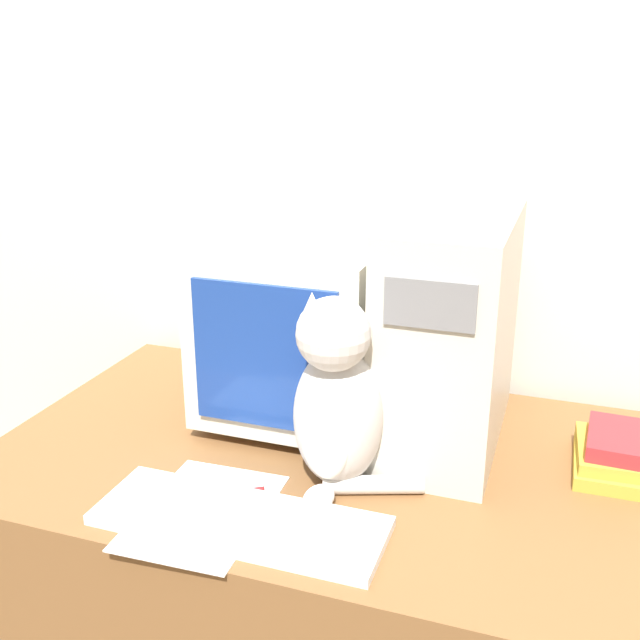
{
  "coord_description": "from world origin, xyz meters",
  "views": [
    {
      "loc": [
        0.4,
        -0.85,
        1.45
      ],
      "look_at": [
        -0.05,
        0.44,
        0.97
      ],
      "focal_mm": 42.0,
      "sensor_mm": 36.0,
      "label": 1
    }
  ],
  "objects_px": {
    "cat": "(337,403)",
    "crt_monitor": "(304,324)",
    "keyboard": "(240,520)",
    "pen": "(222,494)",
    "computer_tower": "(450,331)",
    "book_stack": "(614,453)"
  },
  "relations": [
    {
      "from": "computer_tower",
      "to": "keyboard",
      "type": "distance_m",
      "value": 0.55
    },
    {
      "from": "pen",
      "to": "computer_tower",
      "type": "bearing_deg",
      "value": 46.99
    },
    {
      "from": "crt_monitor",
      "to": "keyboard",
      "type": "xyz_separation_m",
      "value": [
        0.05,
        -0.44,
        -0.19
      ]
    },
    {
      "from": "keyboard",
      "to": "pen",
      "type": "bearing_deg",
      "value": 133.47
    },
    {
      "from": "crt_monitor",
      "to": "computer_tower",
      "type": "relative_size",
      "value": 0.93
    },
    {
      "from": "crt_monitor",
      "to": "computer_tower",
      "type": "height_order",
      "value": "computer_tower"
    },
    {
      "from": "keyboard",
      "to": "book_stack",
      "type": "relative_size",
      "value": 2.5
    },
    {
      "from": "crt_monitor",
      "to": "keyboard",
      "type": "height_order",
      "value": "crt_monitor"
    },
    {
      "from": "computer_tower",
      "to": "cat",
      "type": "distance_m",
      "value": 0.3
    },
    {
      "from": "crt_monitor",
      "to": "book_stack",
      "type": "distance_m",
      "value": 0.67
    },
    {
      "from": "book_stack",
      "to": "keyboard",
      "type": "bearing_deg",
      "value": -146.38
    },
    {
      "from": "crt_monitor",
      "to": "keyboard",
      "type": "relative_size",
      "value": 0.87
    },
    {
      "from": "computer_tower",
      "to": "crt_monitor",
      "type": "bearing_deg",
      "value": 176.79
    },
    {
      "from": "keyboard",
      "to": "pen",
      "type": "xyz_separation_m",
      "value": [
        -0.07,
        0.07,
        -0.01
      ]
    },
    {
      "from": "keyboard",
      "to": "book_stack",
      "type": "distance_m",
      "value": 0.71
    },
    {
      "from": "cat",
      "to": "crt_monitor",
      "type": "bearing_deg",
      "value": 124.07
    },
    {
      "from": "cat",
      "to": "computer_tower",
      "type": "bearing_deg",
      "value": 61.29
    },
    {
      "from": "keyboard",
      "to": "pen",
      "type": "height_order",
      "value": "keyboard"
    },
    {
      "from": "crt_monitor",
      "to": "computer_tower",
      "type": "bearing_deg",
      "value": -3.21
    },
    {
      "from": "keyboard",
      "to": "cat",
      "type": "xyz_separation_m",
      "value": [
        0.11,
        0.18,
        0.15
      ]
    },
    {
      "from": "crt_monitor",
      "to": "cat",
      "type": "xyz_separation_m",
      "value": [
        0.16,
        -0.27,
        -0.04
      ]
    },
    {
      "from": "computer_tower",
      "to": "keyboard",
      "type": "bearing_deg",
      "value": -121.87
    }
  ]
}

